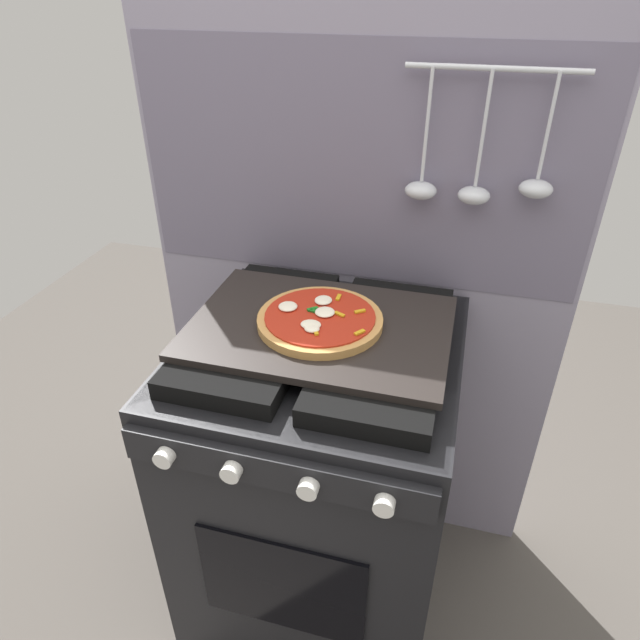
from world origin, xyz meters
TOP-DOWN VIEW (x-y plane):
  - ground_plane at (0.00, 0.00)m, footprint 4.00×4.00m
  - kitchen_backsplash at (0.00, 0.33)m, footprint 1.10×0.09m
  - stove at (-0.00, -0.00)m, footprint 0.60×0.64m
  - baking_tray at (0.00, 0.00)m, footprint 0.54×0.38m
  - pizza_left at (0.00, 0.00)m, footprint 0.26×0.26m

SIDE VIEW (x-z plane):
  - ground_plane at x=0.00m, z-range 0.00..0.00m
  - stove at x=0.00m, z-range 0.00..0.90m
  - kitchen_backsplash at x=0.00m, z-range 0.01..1.56m
  - baking_tray at x=0.00m, z-range 0.90..0.92m
  - pizza_left at x=0.00m, z-range 0.91..0.94m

